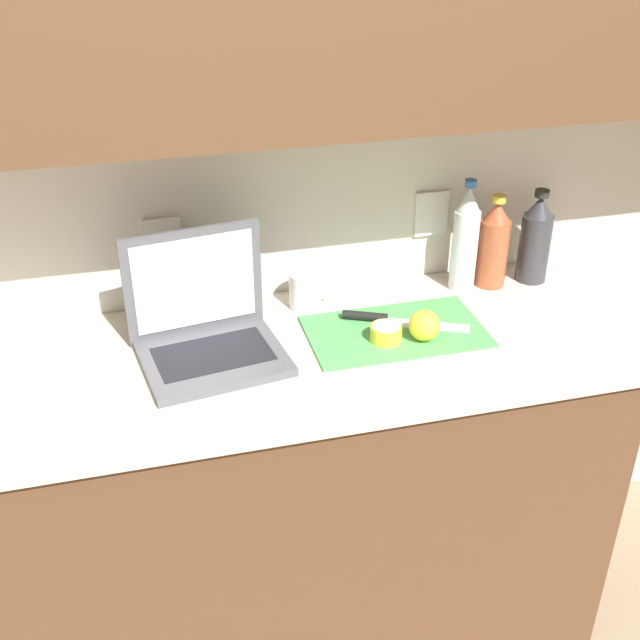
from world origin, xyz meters
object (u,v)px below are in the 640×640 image
(knife, at_px, (383,319))
(measuring_cup, at_px, (305,290))
(bottle_green_soda, at_px, (465,240))
(cutting_board, at_px, (395,331))
(bottle_water_clear, at_px, (535,240))
(lemon_whole_beside, at_px, (424,325))
(laptop, at_px, (205,326))
(lemon_half_cut, at_px, (386,333))
(bottle_oil_tall, at_px, (494,245))

(knife, bearing_deg, measuring_cup, 164.93)
(bottle_green_soda, bearing_deg, cutting_board, -144.00)
(bottle_water_clear, bearing_deg, bottle_green_soda, -180.00)
(bottle_green_soda, distance_m, bottle_water_clear, 0.20)
(lemon_whole_beside, xyz_separation_m, bottle_green_soda, (0.19, 0.23, 0.09))
(bottle_green_soda, height_order, bottle_water_clear, bottle_green_soda)
(measuring_cup, bearing_deg, knife, -40.16)
(cutting_board, xyz_separation_m, knife, (-0.02, 0.04, 0.01))
(laptop, bearing_deg, lemon_whole_beside, -18.47)
(knife, height_order, lemon_half_cut, lemon_half_cut)
(bottle_water_clear, bearing_deg, measuring_cup, 179.74)
(bottle_oil_tall, xyz_separation_m, measuring_cup, (-0.50, 0.00, -0.07))
(cutting_board, bearing_deg, lemon_half_cut, -134.49)
(bottle_green_soda, bearing_deg, measuring_cup, 179.61)
(lemon_half_cut, distance_m, bottle_oil_tall, 0.43)
(lemon_whole_beside, xyz_separation_m, measuring_cup, (-0.23, 0.24, 0.00))
(knife, bearing_deg, bottle_oil_tall, 46.27)
(laptop, xyz_separation_m, cutting_board, (0.45, -0.03, -0.06))
(lemon_whole_beside, height_order, bottle_green_soda, bottle_green_soda)
(cutting_board, bearing_deg, knife, 110.55)
(bottle_oil_tall, bearing_deg, knife, -158.83)
(cutting_board, height_order, lemon_whole_beside, lemon_whole_beside)
(cutting_board, xyz_separation_m, lemon_half_cut, (-0.04, -0.04, 0.02))
(bottle_water_clear, bearing_deg, lemon_half_cut, -155.91)
(bottle_oil_tall, bearing_deg, lemon_whole_beside, -139.75)
(knife, xyz_separation_m, bottle_oil_tall, (0.34, 0.13, 0.10))
(cutting_board, height_order, bottle_oil_tall, bottle_oil_tall)
(bottle_green_soda, bearing_deg, lemon_half_cut, -142.58)
(cutting_board, height_order, bottle_green_soda, bottle_green_soda)
(measuring_cup, bearing_deg, lemon_whole_beside, -46.06)
(knife, height_order, measuring_cup, measuring_cup)
(laptop, relative_size, lemon_half_cut, 4.76)
(lemon_half_cut, relative_size, bottle_green_soda, 0.25)
(bottle_oil_tall, bearing_deg, bottle_green_soda, -180.00)
(knife, xyz_separation_m, lemon_half_cut, (-0.02, -0.08, 0.01))
(lemon_whole_beside, distance_m, bottle_green_soda, 0.32)
(lemon_half_cut, bearing_deg, knife, 76.09)
(lemon_half_cut, bearing_deg, laptop, 170.00)
(knife, xyz_separation_m, bottle_green_soda, (0.26, 0.13, 0.12))
(bottle_water_clear, height_order, measuring_cup, bottle_water_clear)
(measuring_cup, bearing_deg, lemon_half_cut, -57.35)
(bottle_green_soda, relative_size, measuring_cup, 2.97)
(bottle_water_clear, relative_size, measuring_cup, 2.52)
(bottle_oil_tall, height_order, bottle_water_clear, bottle_water_clear)
(lemon_whole_beside, bearing_deg, lemon_half_cut, 168.60)
(knife, bearing_deg, cutting_board, -44.36)
(bottle_green_soda, height_order, measuring_cup, bottle_green_soda)
(measuring_cup, bearing_deg, cutting_board, -45.49)
(laptop, xyz_separation_m, measuring_cup, (0.27, 0.15, -0.02))
(cutting_board, bearing_deg, measuring_cup, 134.51)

